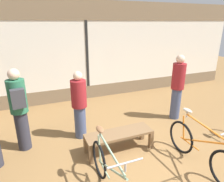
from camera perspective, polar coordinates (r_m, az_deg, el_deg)
ground_plane at (r=3.90m, az=11.40°, el=-22.07°), size 24.00×24.00×0.00m
shop_back_wall at (r=6.72m, az=-7.21°, el=11.23°), size 12.00×0.08×3.20m
bicycle_left at (r=3.22m, az=-0.55°, el=-23.42°), size 0.46×1.70×1.00m
bicycle_right at (r=4.07m, az=23.95°, el=-14.95°), size 0.46×1.72×1.01m
display_bench at (r=4.19m, az=2.02°, el=-12.63°), size 1.40×0.44×0.42m
customer_near_rack at (r=4.50m, az=-9.34°, el=-3.75°), size 0.40×0.40×1.57m
customer_mid_floor at (r=5.59m, az=18.20°, el=1.35°), size 0.39×0.39×1.76m
customer_near_bench at (r=4.37m, az=-24.99°, el=-4.44°), size 0.38×0.51×1.73m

